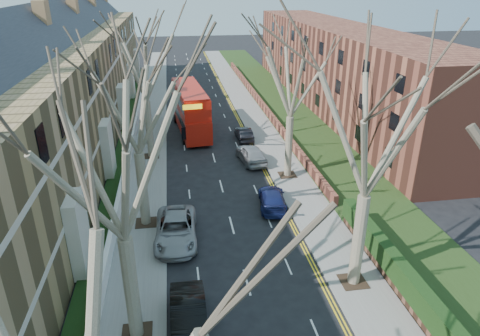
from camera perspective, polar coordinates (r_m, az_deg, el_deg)
name	(u,v)px	position (r m, az deg, el deg)	size (l,w,h in m)	color
pavement_left	(152,121)	(50.95, -11.65, 6.13)	(3.00, 102.00, 0.12)	slate
pavement_right	(253,116)	(51.72, 1.81, 6.88)	(3.00, 102.00, 0.12)	slate
terrace_left	(59,94)	(42.96, -22.93, 9.04)	(9.70, 78.00, 13.60)	olive
flats_right	(336,66)	(57.44, 12.72, 13.11)	(13.97, 54.00, 10.00)	brown
front_wall_left	(132,141)	(43.33, -14.20, 3.49)	(0.30, 78.00, 1.00)	white
grass_verge_right	(290,114)	(52.69, 6.66, 7.16)	(6.00, 102.00, 0.06)	#213613
tree_left_mid	(112,144)	(16.73, -16.64, 3.10)	(10.50, 10.50, 14.71)	#6B614C
tree_left_far	(132,90)	(26.36, -14.15, 10.11)	(10.15, 10.15, 14.22)	#6B614C
tree_left_dist	(142,52)	(38.06, -12.90, 14.81)	(10.50, 10.50, 14.71)	#6B614C
tree_right_mid	(375,115)	(20.54, 17.59, 6.80)	(10.50, 10.50, 14.71)	#6B614C
tree_right_far	(293,65)	(33.36, 7.04, 13.44)	(10.15, 10.15, 14.22)	#6B614C
double_decker_bus	(190,111)	(46.27, -6.63, 7.61)	(3.67, 11.56, 4.74)	#AB170C
car_left_mid	(189,319)	(21.15, -6.86, -19.33)	(1.65, 4.74, 1.56)	black
car_left_far	(176,230)	(27.45, -8.51, -8.11)	(2.57, 5.57, 1.55)	gray
car_right_near	(272,199)	(31.08, 4.32, -4.10)	(1.83, 4.49, 1.30)	navy
car_right_mid	(251,154)	(38.44, 1.48, 1.90)	(1.90, 4.72, 1.61)	gray
car_right_far	(244,134)	(43.95, 0.53, 4.58)	(1.38, 3.95, 1.30)	black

